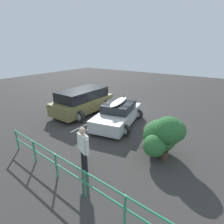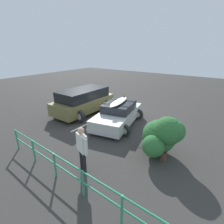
{
  "view_description": "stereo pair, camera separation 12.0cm",
  "coord_description": "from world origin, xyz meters",
  "px_view_note": "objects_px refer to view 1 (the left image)",
  "views": [
    {
      "loc": [
        -5.98,
        8.78,
        4.36
      ],
      "look_at": [
        -0.77,
        1.2,
        0.95
      ],
      "focal_mm": 28.0,
      "sensor_mm": 36.0,
      "label": 1
    },
    {
      "loc": [
        -6.08,
        8.71,
        4.36
      ],
      "look_at": [
        -0.77,
        1.2,
        0.95
      ],
      "focal_mm": 28.0,
      "sensor_mm": 36.0,
      "label": 2
    }
  ],
  "objects_px": {
    "sedan_car": "(118,114)",
    "bush_near_left": "(163,135)",
    "suv_car": "(83,101)",
    "person_bystander": "(83,146)"
  },
  "relations": [
    {
      "from": "person_bystander",
      "to": "bush_near_left",
      "type": "height_order",
      "value": "person_bystander"
    },
    {
      "from": "sedan_car",
      "to": "bush_near_left",
      "type": "relative_size",
      "value": 2.38
    },
    {
      "from": "sedan_car",
      "to": "suv_car",
      "type": "relative_size",
      "value": 0.95
    },
    {
      "from": "sedan_car",
      "to": "bush_near_left",
      "type": "height_order",
      "value": "bush_near_left"
    },
    {
      "from": "sedan_car",
      "to": "person_bystander",
      "type": "distance_m",
      "value": 4.62
    },
    {
      "from": "person_bystander",
      "to": "bush_near_left",
      "type": "distance_m",
      "value": 3.31
    },
    {
      "from": "sedan_car",
      "to": "bush_near_left",
      "type": "xyz_separation_m",
      "value": [
        -3.32,
        1.72,
        0.33
      ]
    },
    {
      "from": "person_bystander",
      "to": "suv_car",
      "type": "bearing_deg",
      "value": -46.49
    },
    {
      "from": "suv_car",
      "to": "bush_near_left",
      "type": "relative_size",
      "value": 2.51
    },
    {
      "from": "sedan_car",
      "to": "bush_near_left",
      "type": "distance_m",
      "value": 3.76
    }
  ]
}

